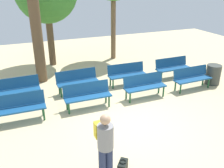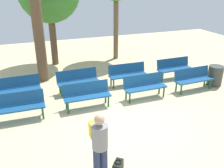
{
  "view_description": "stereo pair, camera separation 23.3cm",
  "coord_description": "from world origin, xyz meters",
  "px_view_note": "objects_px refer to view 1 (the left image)",
  "views": [
    {
      "loc": [
        -3.09,
        -5.69,
        4.12
      ],
      "look_at": [
        0.0,
        1.98,
        0.55
      ],
      "focal_mm": 39.38,
      "sensor_mm": 36.0,
      "label": 1
    },
    {
      "loc": [
        -2.88,
        -5.77,
        4.12
      ],
      "look_at": [
        0.0,
        1.98,
        0.55
      ],
      "focal_mm": 39.38,
      "sensor_mm": 36.0,
      "label": 2
    }
  ],
  "objects_px": {
    "bench_r0_c1": "(87,94)",
    "tree_1": "(38,41)",
    "bench_r0_c0": "(19,106)",
    "handbag": "(123,166)",
    "bench_r1_c0": "(17,88)",
    "trash_bin": "(213,74)",
    "bench_r1_c1": "(77,80)",
    "bench_r1_c2": "(127,73)",
    "bench_r0_c3": "(192,77)",
    "bench_r0_c2": "(144,85)",
    "bench_r1_c3": "(172,66)",
    "visitor_with_backpack": "(105,144)"
  },
  "relations": [
    {
      "from": "bench_r0_c0",
      "to": "bench_r1_c2",
      "type": "distance_m",
      "value": 4.53
    },
    {
      "from": "bench_r0_c2",
      "to": "bench_r1_c2",
      "type": "bearing_deg",
      "value": 92.99
    },
    {
      "from": "bench_r0_c3",
      "to": "bench_r1_c0",
      "type": "bearing_deg",
      "value": 166.29
    },
    {
      "from": "bench_r0_c0",
      "to": "visitor_with_backpack",
      "type": "relative_size",
      "value": 0.98
    },
    {
      "from": "bench_r0_c2",
      "to": "bench_r1_c1",
      "type": "distance_m",
      "value": 2.59
    },
    {
      "from": "bench_r0_c3",
      "to": "bench_r1_c2",
      "type": "xyz_separation_m",
      "value": [
        -2.22,
        1.38,
        0.0
      ]
    },
    {
      "from": "bench_r0_c3",
      "to": "bench_r0_c0",
      "type": "bearing_deg",
      "value": 178.58
    },
    {
      "from": "bench_r0_c1",
      "to": "bench_r1_c0",
      "type": "distance_m",
      "value": 2.6
    },
    {
      "from": "tree_1",
      "to": "visitor_with_backpack",
      "type": "distance_m",
      "value": 6.43
    },
    {
      "from": "bench_r0_c1",
      "to": "tree_1",
      "type": "xyz_separation_m",
      "value": [
        -1.14,
        3.04,
        1.26
      ]
    },
    {
      "from": "bench_r0_c2",
      "to": "bench_r0_c3",
      "type": "distance_m",
      "value": 2.14
    },
    {
      "from": "bench_r1_c0",
      "to": "bench_r1_c3",
      "type": "relative_size",
      "value": 1.0
    },
    {
      "from": "bench_r0_c1",
      "to": "visitor_with_backpack",
      "type": "relative_size",
      "value": 0.97
    },
    {
      "from": "visitor_with_backpack",
      "to": "bench_r1_c2",
      "type": "bearing_deg",
      "value": -121.12
    },
    {
      "from": "bench_r0_c2",
      "to": "bench_r0_c3",
      "type": "height_order",
      "value": "same"
    },
    {
      "from": "bench_r0_c1",
      "to": "bench_r1_c1",
      "type": "xyz_separation_m",
      "value": [
        0.0,
        1.36,
        0.0
      ]
    },
    {
      "from": "tree_1",
      "to": "visitor_with_backpack",
      "type": "xyz_separation_m",
      "value": [
        0.55,
        -6.35,
        -0.83
      ]
    },
    {
      "from": "bench_r0_c0",
      "to": "handbag",
      "type": "bearing_deg",
      "value": -56.12
    },
    {
      "from": "bench_r1_c2",
      "to": "bench_r0_c1",
      "type": "bearing_deg",
      "value": -146.38
    },
    {
      "from": "bench_r1_c0",
      "to": "trash_bin",
      "type": "xyz_separation_m",
      "value": [
        7.7,
        -1.35,
        -0.09
      ]
    },
    {
      "from": "bench_r0_c0",
      "to": "trash_bin",
      "type": "bearing_deg",
      "value": 1.7
    },
    {
      "from": "bench_r0_c0",
      "to": "bench_r1_c3",
      "type": "xyz_separation_m",
      "value": [
        6.55,
        1.36,
        0.0
      ]
    },
    {
      "from": "bench_r1_c1",
      "to": "visitor_with_backpack",
      "type": "distance_m",
      "value": 4.73
    },
    {
      "from": "bench_r0_c2",
      "to": "bench_r1_c3",
      "type": "xyz_separation_m",
      "value": [
        2.15,
        1.34,
        0.0
      ]
    },
    {
      "from": "bench_r0_c3",
      "to": "bench_r1_c0",
      "type": "distance_m",
      "value": 6.69
    },
    {
      "from": "tree_1",
      "to": "visitor_with_backpack",
      "type": "relative_size",
      "value": 2.14
    },
    {
      "from": "bench_r0_c1",
      "to": "bench_r1_c1",
      "type": "relative_size",
      "value": 0.99
    },
    {
      "from": "trash_bin",
      "to": "bench_r1_c3",
      "type": "bearing_deg",
      "value": 131.81
    },
    {
      "from": "bench_r1_c2",
      "to": "trash_bin",
      "type": "xyz_separation_m",
      "value": [
        3.39,
        -1.31,
        -0.09
      ]
    },
    {
      "from": "bench_r1_c1",
      "to": "bench_r1_c2",
      "type": "distance_m",
      "value": 2.1
    },
    {
      "from": "tree_1",
      "to": "bench_r1_c2",
      "type": "bearing_deg",
      "value": -27.64
    },
    {
      "from": "bench_r0_c2",
      "to": "handbag",
      "type": "xyz_separation_m",
      "value": [
        -2.33,
        -3.24,
        -0.37
      ]
    },
    {
      "from": "bench_r0_c3",
      "to": "bench_r1_c1",
      "type": "bearing_deg",
      "value": 160.62
    },
    {
      "from": "bench_r1_c0",
      "to": "bench_r1_c2",
      "type": "relative_size",
      "value": 1.0
    },
    {
      "from": "tree_1",
      "to": "trash_bin",
      "type": "bearing_deg",
      "value": -24.4
    },
    {
      "from": "bench_r0_c0",
      "to": "bench_r0_c2",
      "type": "relative_size",
      "value": 1.0
    },
    {
      "from": "bench_r1_c2",
      "to": "tree_1",
      "type": "distance_m",
      "value": 3.88
    },
    {
      "from": "bench_r0_c1",
      "to": "bench_r0_c2",
      "type": "relative_size",
      "value": 1.0
    },
    {
      "from": "bench_r0_c2",
      "to": "tree_1",
      "type": "distance_m",
      "value": 4.7
    },
    {
      "from": "bench_r0_c0",
      "to": "bench_r1_c3",
      "type": "height_order",
      "value": "same"
    },
    {
      "from": "bench_r0_c1",
      "to": "bench_r1_c3",
      "type": "distance_m",
      "value": 4.54
    },
    {
      "from": "bench_r0_c2",
      "to": "tree_1",
      "type": "relative_size",
      "value": 0.45
    },
    {
      "from": "bench_r0_c3",
      "to": "trash_bin",
      "type": "bearing_deg",
      "value": 1.87
    },
    {
      "from": "bench_r1_c0",
      "to": "bench_r1_c1",
      "type": "distance_m",
      "value": 2.21
    },
    {
      "from": "bench_r0_c3",
      "to": "tree_1",
      "type": "distance_m",
      "value": 6.4
    },
    {
      "from": "bench_r0_c2",
      "to": "bench_r1_c0",
      "type": "relative_size",
      "value": 1.0
    },
    {
      "from": "bench_r0_c0",
      "to": "bench_r1_c1",
      "type": "height_order",
      "value": "same"
    },
    {
      "from": "bench_r0_c0",
      "to": "bench_r1_c3",
      "type": "bearing_deg",
      "value": 12.89
    },
    {
      "from": "tree_1",
      "to": "bench_r1_c3",
      "type": "bearing_deg",
      "value": -17.44
    },
    {
      "from": "bench_r0_c3",
      "to": "bench_r1_c0",
      "type": "xyz_separation_m",
      "value": [
        -6.53,
        1.42,
        0.0
      ]
    }
  ]
}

